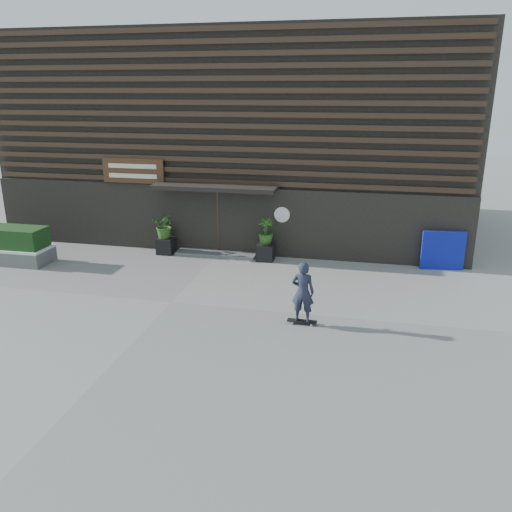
% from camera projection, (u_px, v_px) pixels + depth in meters
% --- Properties ---
extents(ground, '(80.00, 80.00, 0.00)m').
position_uv_depth(ground, '(171.00, 302.00, 14.92)').
color(ground, gray).
rests_on(ground, ground).
extents(entrance_step, '(3.00, 0.80, 0.12)m').
position_uv_depth(entrance_step, '(217.00, 253.00, 19.18)').
color(entrance_step, '#50504E').
rests_on(entrance_step, ground).
extents(planter_pot_left, '(0.60, 0.60, 0.60)m').
position_uv_depth(planter_pot_left, '(166.00, 246.00, 19.31)').
color(planter_pot_left, black).
rests_on(planter_pot_left, ground).
extents(bamboo_left, '(0.86, 0.75, 0.96)m').
position_uv_depth(bamboo_left, '(165.00, 226.00, 19.07)').
color(bamboo_left, '#2D591E').
rests_on(bamboo_left, planter_pot_left).
extents(planter_pot_right, '(0.60, 0.60, 0.60)m').
position_uv_depth(planter_pot_right, '(266.00, 252.00, 18.54)').
color(planter_pot_right, black).
rests_on(planter_pot_right, ground).
extents(bamboo_right, '(0.54, 0.54, 0.96)m').
position_uv_depth(bamboo_right, '(266.00, 231.00, 18.30)').
color(bamboo_right, '#2D591E').
rests_on(bamboo_right, planter_pot_right).
extents(raised_bed, '(3.50, 1.20, 0.50)m').
position_uv_depth(raised_bed, '(3.00, 254.00, 18.44)').
color(raised_bed, '#535350').
rests_on(raised_bed, ground).
extents(snow_layer, '(3.50, 1.20, 0.08)m').
position_uv_depth(snow_layer, '(2.00, 247.00, 18.35)').
color(snow_layer, white).
rests_on(snow_layer, raised_bed).
extents(hedge, '(3.30, 1.00, 0.70)m').
position_uv_depth(hedge, '(1.00, 236.00, 18.23)').
color(hedge, '#143513').
rests_on(hedge, snow_layer).
extents(blue_tarp, '(1.44, 0.31, 1.34)m').
position_uv_depth(blue_tarp, '(443.00, 251.00, 17.47)').
color(blue_tarp, '#0B1399').
rests_on(blue_tarp, ground).
extents(building, '(18.00, 11.00, 8.00)m').
position_uv_depth(building, '(249.00, 134.00, 22.96)').
color(building, black).
rests_on(building, ground).
extents(skateboarder, '(0.78, 0.42, 1.71)m').
position_uv_depth(skateboarder, '(303.00, 292.00, 13.27)').
color(skateboarder, black).
rests_on(skateboarder, ground).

